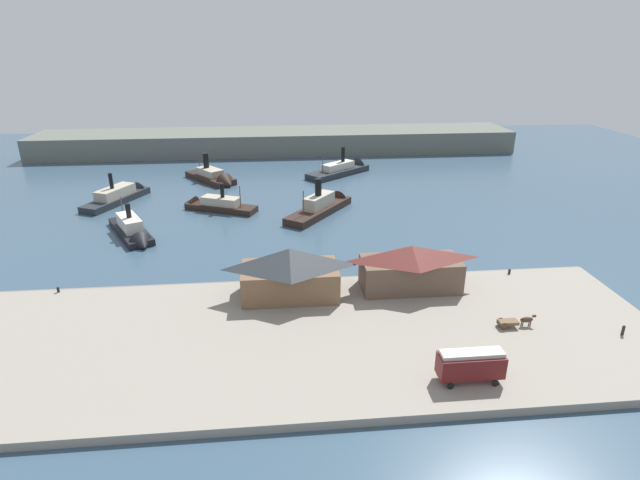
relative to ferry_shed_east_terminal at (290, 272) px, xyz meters
name	(u,v)px	position (x,y,z in m)	size (l,w,h in m)	color
ground_plane	(288,276)	(0.02, 9.74, -5.53)	(320.00, 320.00, 0.00)	#385166
quay_promenade	(294,339)	(0.02, -12.26, -4.93)	(110.00, 36.00, 1.20)	gray
seawall_edge	(289,282)	(0.02, 6.14, -5.03)	(110.00, 0.80, 1.00)	slate
ferry_shed_east_terminal	(290,272)	(0.00, 0.00, 0.00)	(16.14, 8.90, 8.51)	brown
ferry_shed_central_terminal	(411,267)	(20.60, 0.65, -0.33)	(17.00, 7.63, 7.88)	brown
street_tram	(471,364)	(21.53, -24.72, -1.80)	(8.19, 2.96, 4.33)	maroon
horse_cart	(515,321)	(33.03, -13.08, -3.40)	(5.74, 1.55, 1.87)	brown
pedestrian_near_west_shed	(623,330)	(47.70, -16.74, -3.54)	(0.42, 0.42, 1.71)	#232328
pedestrian_walking_west	(497,353)	(26.97, -20.46, -3.55)	(0.42, 0.42, 1.70)	#6B5B4C
mooring_post_east	(58,290)	(-39.24, 4.87, -3.88)	(0.44, 0.44, 0.90)	black
mooring_post_west	(509,271)	(40.35, 4.40, -3.88)	(0.44, 0.44, 0.90)	black
ferry_moored_east	(345,169)	(21.37, 84.27, -4.18)	(23.69, 20.97, 10.88)	#23282D
ferry_approaching_east	(215,178)	(-19.93, 76.84, -4.13)	(17.82, 20.51, 10.48)	black
ferry_outer_harbor	(325,205)	(10.72, 46.59, -3.90)	(19.90, 24.06, 10.93)	black
ferry_approaching_west	(133,232)	(-33.49, 32.32, -4.14)	(14.45, 21.18, 9.13)	black
ferry_mid_harbor	(122,195)	(-43.34, 61.01, -4.00)	(14.84, 23.41, 9.99)	#23282D
ferry_departing_north	(214,205)	(-17.67, 50.40, -4.23)	(20.47, 12.51, 8.63)	black
far_headland	(277,141)	(0.02, 119.74, -1.53)	(180.00, 24.00, 8.00)	#60665B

